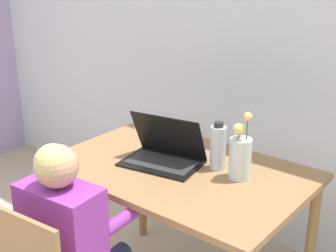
% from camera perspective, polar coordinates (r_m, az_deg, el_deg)
% --- Properties ---
extents(wall_back, '(6.40, 0.05, 2.50)m').
position_cam_1_polar(wall_back, '(2.85, 7.48, 10.89)').
color(wall_back, silver).
rests_on(wall_back, ground_plane).
extents(dining_table, '(1.19, 0.78, 0.76)m').
position_cam_1_polar(dining_table, '(2.25, 1.33, -7.20)').
color(dining_table, olive).
rests_on(dining_table, ground_plane).
extents(person_seated, '(0.36, 0.45, 1.06)m').
position_cam_1_polar(person_seated, '(1.94, -11.58, -12.76)').
color(person_seated, purple).
rests_on(person_seated, ground_plane).
extents(laptop, '(0.40, 0.31, 0.23)m').
position_cam_1_polar(laptop, '(2.24, -0.44, -3.14)').
color(laptop, black).
rests_on(laptop, dining_table).
extents(flower_vase, '(0.10, 0.10, 0.31)m').
position_cam_1_polar(flower_vase, '(2.09, 8.81, -3.52)').
color(flower_vase, silver).
rests_on(flower_vase, dining_table).
extents(water_bottle, '(0.07, 0.07, 0.23)m').
position_cam_1_polar(water_bottle, '(2.17, 6.12, -2.55)').
color(water_bottle, silver).
rests_on(water_bottle, dining_table).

